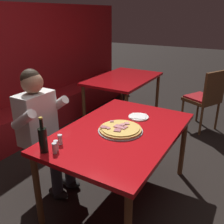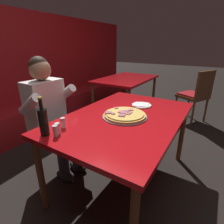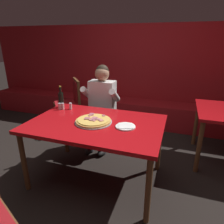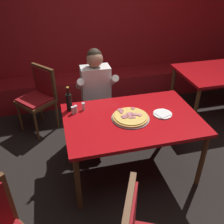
{
  "view_description": "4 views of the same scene",
  "coord_description": "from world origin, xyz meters",
  "px_view_note": "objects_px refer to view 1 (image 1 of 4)",
  "views": [
    {
      "loc": [
        -1.84,
        -0.99,
        1.77
      ],
      "look_at": [
        -0.16,
        0.0,
        0.98
      ],
      "focal_mm": 40.0,
      "sensor_mm": 36.0,
      "label": 1
    },
    {
      "loc": [
        -1.36,
        -0.7,
        1.38
      ],
      "look_at": [
        0.03,
        0.16,
        0.75
      ],
      "focal_mm": 28.0,
      "sensor_mm": 36.0,
      "label": 2
    },
    {
      "loc": [
        0.83,
        -1.88,
        1.62
      ],
      "look_at": [
        0.1,
        0.28,
        0.78
      ],
      "focal_mm": 32.0,
      "sensor_mm": 36.0,
      "label": 3
    },
    {
      "loc": [
        -0.76,
        -2.15,
        2.26
      ],
      "look_at": [
        -0.21,
        0.09,
        0.8
      ],
      "focal_mm": 40.0,
      "sensor_mm": 36.0,
      "label": 4
    }
  ],
  "objects_px": {
    "shaker_red_pepper_flakes": "(55,149)",
    "background_dining_table": "(124,82)",
    "dining_chair_far_right": "(206,96)",
    "pizza": "(120,129)",
    "shaker_black_pepper": "(60,140)",
    "shaker_oregano": "(56,146)",
    "beer_bottle": "(43,139)",
    "diner_seated_blue_shirt": "(43,126)",
    "main_dining_table": "(121,137)",
    "plate_white_paper": "(139,117)"
  },
  "relations": [
    {
      "from": "beer_bottle",
      "to": "dining_chair_far_right",
      "type": "height_order",
      "value": "beer_bottle"
    },
    {
      "from": "plate_white_paper",
      "to": "shaker_red_pepper_flakes",
      "type": "distance_m",
      "value": 1.0
    },
    {
      "from": "plate_white_paper",
      "to": "shaker_red_pepper_flakes",
      "type": "height_order",
      "value": "shaker_red_pepper_flakes"
    },
    {
      "from": "diner_seated_blue_shirt",
      "to": "dining_chair_far_right",
      "type": "xyz_separation_m",
      "value": [
        2.29,
        -1.13,
        -0.14
      ]
    },
    {
      "from": "shaker_black_pepper",
      "to": "shaker_red_pepper_flakes",
      "type": "bearing_deg",
      "value": -156.03
    },
    {
      "from": "beer_bottle",
      "to": "shaker_black_pepper",
      "type": "xyz_separation_m",
      "value": [
        0.15,
        -0.03,
        -0.07
      ]
    },
    {
      "from": "shaker_red_pepper_flakes",
      "to": "plate_white_paper",
      "type": "bearing_deg",
      "value": -15.4
    },
    {
      "from": "pizza",
      "to": "shaker_black_pepper",
      "type": "relative_size",
      "value": 4.81
    },
    {
      "from": "pizza",
      "to": "diner_seated_blue_shirt",
      "type": "xyz_separation_m",
      "value": [
        -0.22,
        0.75,
        -0.06
      ]
    },
    {
      "from": "pizza",
      "to": "main_dining_table",
      "type": "bearing_deg",
      "value": 20.25
    },
    {
      "from": "plate_white_paper",
      "to": "main_dining_table",
      "type": "bearing_deg",
      "value": 176.71
    },
    {
      "from": "beer_bottle",
      "to": "diner_seated_blue_shirt",
      "type": "height_order",
      "value": "diner_seated_blue_shirt"
    },
    {
      "from": "main_dining_table",
      "to": "plate_white_paper",
      "type": "xyz_separation_m",
      "value": [
        0.35,
        -0.02,
        0.08
      ]
    },
    {
      "from": "main_dining_table",
      "to": "beer_bottle",
      "type": "relative_size",
      "value": 5.06
    },
    {
      "from": "plate_white_paper",
      "to": "shaker_red_pepper_flakes",
      "type": "relative_size",
      "value": 2.44
    },
    {
      "from": "plate_white_paper",
      "to": "beer_bottle",
      "type": "height_order",
      "value": "beer_bottle"
    },
    {
      "from": "pizza",
      "to": "background_dining_table",
      "type": "bearing_deg",
      "value": 27.03
    },
    {
      "from": "main_dining_table",
      "to": "plate_white_paper",
      "type": "bearing_deg",
      "value": -3.29
    },
    {
      "from": "shaker_oregano",
      "to": "diner_seated_blue_shirt",
      "type": "relative_size",
      "value": 0.07
    },
    {
      "from": "shaker_black_pepper",
      "to": "background_dining_table",
      "type": "height_order",
      "value": "shaker_black_pepper"
    },
    {
      "from": "shaker_oregano",
      "to": "beer_bottle",
      "type": "bearing_deg",
      "value": 131.59
    },
    {
      "from": "dining_chair_far_right",
      "to": "shaker_black_pepper",
      "type": "bearing_deg",
      "value": 164.75
    },
    {
      "from": "pizza",
      "to": "shaker_red_pepper_flakes",
      "type": "bearing_deg",
      "value": 156.81
    },
    {
      "from": "plate_white_paper",
      "to": "dining_chair_far_right",
      "type": "bearing_deg",
      "value": -12.24
    },
    {
      "from": "background_dining_table",
      "to": "pizza",
      "type": "bearing_deg",
      "value": -152.97
    },
    {
      "from": "shaker_red_pepper_flakes",
      "to": "background_dining_table",
      "type": "height_order",
      "value": "shaker_red_pepper_flakes"
    },
    {
      "from": "dining_chair_far_right",
      "to": "background_dining_table",
      "type": "xyz_separation_m",
      "value": [
        -0.26,
        1.3,
        0.1
      ]
    },
    {
      "from": "shaker_oregano",
      "to": "shaker_black_pepper",
      "type": "bearing_deg",
      "value": 23.31
    },
    {
      "from": "beer_bottle",
      "to": "diner_seated_blue_shirt",
      "type": "bearing_deg",
      "value": 46.09
    },
    {
      "from": "pizza",
      "to": "shaker_oregano",
      "type": "height_order",
      "value": "shaker_oregano"
    },
    {
      "from": "plate_white_paper",
      "to": "diner_seated_blue_shirt",
      "type": "relative_size",
      "value": 0.16
    },
    {
      "from": "beer_bottle",
      "to": "diner_seated_blue_shirt",
      "type": "relative_size",
      "value": 0.23
    },
    {
      "from": "shaker_oregano",
      "to": "background_dining_table",
      "type": "xyz_separation_m",
      "value": [
        2.37,
        0.65,
        -0.12
      ]
    },
    {
      "from": "diner_seated_blue_shirt",
      "to": "main_dining_table",
      "type": "bearing_deg",
      "value": -71.89
    },
    {
      "from": "pizza",
      "to": "shaker_oregano",
      "type": "xyz_separation_m",
      "value": [
        -0.56,
        0.27,
        0.02
      ]
    },
    {
      "from": "main_dining_table",
      "to": "beer_bottle",
      "type": "xyz_separation_m",
      "value": [
        -0.64,
        0.33,
        0.18
      ]
    },
    {
      "from": "dining_chair_far_right",
      "to": "shaker_oregano",
      "type": "bearing_deg",
      "value": 166.08
    },
    {
      "from": "beer_bottle",
      "to": "diner_seated_blue_shirt",
      "type": "distance_m",
      "value": 0.59
    },
    {
      "from": "shaker_red_pepper_flakes",
      "to": "background_dining_table",
      "type": "relative_size",
      "value": 0.06
    },
    {
      "from": "plate_white_paper",
      "to": "diner_seated_blue_shirt",
      "type": "distance_m",
      "value": 0.97
    },
    {
      "from": "beer_bottle",
      "to": "shaker_black_pepper",
      "type": "bearing_deg",
      "value": -10.83
    },
    {
      "from": "beer_bottle",
      "to": "shaker_oregano",
      "type": "xyz_separation_m",
      "value": [
        0.06,
        -0.07,
        -0.07
      ]
    },
    {
      "from": "beer_bottle",
      "to": "shaker_red_pepper_flakes",
      "type": "xyz_separation_m",
      "value": [
        0.03,
        -0.09,
        -0.07
      ]
    },
    {
      "from": "beer_bottle",
      "to": "pizza",
      "type": "bearing_deg",
      "value": -28.81
    },
    {
      "from": "diner_seated_blue_shirt",
      "to": "background_dining_table",
      "type": "bearing_deg",
      "value": 4.77
    },
    {
      "from": "main_dining_table",
      "to": "diner_seated_blue_shirt",
      "type": "distance_m",
      "value": 0.79
    },
    {
      "from": "diner_seated_blue_shirt",
      "to": "shaker_black_pepper",
      "type": "bearing_deg",
      "value": -118.82
    },
    {
      "from": "beer_bottle",
      "to": "shaker_oregano",
      "type": "distance_m",
      "value": 0.12
    },
    {
      "from": "plate_white_paper",
      "to": "shaker_black_pepper",
      "type": "relative_size",
      "value": 2.44
    },
    {
      "from": "dining_chair_far_right",
      "to": "background_dining_table",
      "type": "relative_size",
      "value": 0.7
    }
  ]
}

